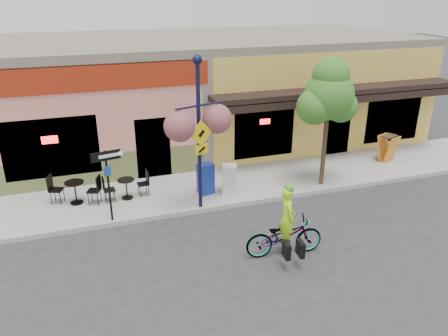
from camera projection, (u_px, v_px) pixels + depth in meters
name	position (u px, v px, depth m)	size (l,w,h in m)	color
ground	(271.00, 210.00, 13.58)	(90.00, 90.00, 0.00)	#2D2D30
sidewalk	(248.00, 183.00, 15.30)	(24.00, 3.00, 0.15)	#9E9B93
curb	(264.00, 200.00, 14.03)	(24.00, 0.12, 0.15)	#A8A59E
building	(203.00, 89.00, 19.28)	(18.20, 8.20, 4.50)	#E1826F
bicycle	(284.00, 236.00, 11.14)	(0.70, 2.02, 1.06)	maroon
cyclist_rider	(287.00, 226.00, 11.05)	(0.60, 0.40, 1.65)	#B6FF1A
lamp_post	(199.00, 136.00, 12.59)	(1.47, 0.59, 4.60)	#111436
one_way_sign	(109.00, 186.00, 12.28)	(0.82, 0.18, 2.15)	black
cafe_set_left	(75.00, 189.00, 13.50)	(1.57, 0.79, 0.94)	black
cafe_set_right	(126.00, 186.00, 13.83)	(1.43, 0.72, 0.86)	black
newspaper_box_blue	(206.00, 178.00, 14.18)	(0.46, 0.41, 1.03)	navy
newspaper_box_grey	(229.00, 179.00, 14.18)	(0.46, 0.42, 0.98)	silver
street_tree	(326.00, 123.00, 14.21)	(1.70, 1.70, 4.36)	#3D7A26
sandwich_board	(392.00, 150.00, 16.67)	(0.63, 0.46, 1.04)	orange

